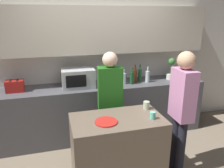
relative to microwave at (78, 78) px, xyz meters
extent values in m
cube|color=silver|center=(0.38, 0.35, 0.27)|extent=(6.40, 0.08, 2.70)
cube|color=beige|center=(0.38, 0.15, 0.74)|extent=(3.74, 0.32, 0.75)
cube|color=#4C4C51|center=(0.38, 0.00, -0.62)|extent=(3.60, 0.62, 0.93)
cube|color=brown|center=(0.31, -1.21, -0.64)|extent=(1.10, 0.62, 0.89)
cube|color=#B7BABC|center=(0.00, 0.00, 0.00)|extent=(0.52, 0.38, 0.30)
cube|color=black|center=(-0.05, -0.19, 0.00)|extent=(0.31, 0.01, 0.19)
cube|color=#B21E19|center=(-0.96, 0.00, -0.06)|extent=(0.26, 0.16, 0.18)
cube|color=black|center=(-1.01, 0.00, 0.03)|extent=(0.02, 0.11, 0.01)
cube|color=black|center=(-0.91, 0.00, 0.03)|extent=(0.02, 0.11, 0.01)
cylinder|color=silver|center=(1.68, 0.00, -0.10)|extent=(0.14, 0.14, 0.10)
cylinder|color=#38662D|center=(1.68, 0.00, 0.04)|extent=(0.01, 0.01, 0.18)
sphere|color=#3D7A38|center=(1.68, 0.00, 0.18)|extent=(0.13, 0.13, 0.13)
cylinder|color=silver|center=(0.77, -0.05, -0.06)|extent=(0.09, 0.09, 0.18)
cylinder|color=silver|center=(0.77, -0.05, 0.07)|extent=(0.03, 0.03, 0.07)
cylinder|color=#194723|center=(0.90, -0.09, -0.04)|extent=(0.07, 0.07, 0.21)
cylinder|color=#194723|center=(0.90, -0.09, 0.10)|extent=(0.02, 0.02, 0.08)
cylinder|color=#472814|center=(0.98, -0.01, -0.04)|extent=(0.09, 0.09, 0.23)
cylinder|color=#472814|center=(0.98, -0.01, 0.12)|extent=(0.03, 0.03, 0.09)
cylinder|color=#194723|center=(1.09, 0.01, -0.04)|extent=(0.06, 0.06, 0.22)
cylinder|color=#194723|center=(1.09, 0.01, 0.11)|extent=(0.02, 0.02, 0.09)
cylinder|color=silver|center=(1.20, -0.06, -0.05)|extent=(0.08, 0.08, 0.20)
cylinder|color=silver|center=(1.20, -0.06, 0.08)|extent=(0.03, 0.03, 0.08)
cylinder|color=red|center=(0.16, -1.27, -0.18)|extent=(0.26, 0.26, 0.01)
cylinder|color=#AAB997|center=(0.75, -1.05, -0.14)|extent=(0.08, 0.08, 0.10)
cylinder|color=#66C3A9|center=(0.71, -1.33, -0.15)|extent=(0.07, 0.07, 0.09)
cylinder|color=black|center=(0.45, -0.65, -0.70)|extent=(0.11, 0.11, 0.77)
cylinder|color=black|center=(0.29, -0.63, -0.70)|extent=(0.11, 0.11, 0.77)
cube|color=#205E19|center=(0.37, -0.64, -0.01)|extent=(0.36, 0.22, 0.61)
sphere|color=beige|center=(0.37, -0.64, 0.40)|extent=(0.21, 0.21, 0.21)
cylinder|color=black|center=(1.14, -1.32, -0.68)|extent=(0.11, 0.11, 0.80)
cylinder|color=black|center=(1.14, -1.16, -0.68)|extent=(0.11, 0.11, 0.80)
cube|color=#BC79A5|center=(1.14, -1.24, 0.04)|extent=(0.20, 0.35, 0.64)
sphere|color=tan|center=(1.14, -1.24, 0.46)|extent=(0.22, 0.22, 0.22)
camera|label=1|loc=(-0.36, -3.44, 0.96)|focal=35.00mm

